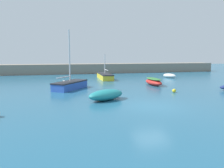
% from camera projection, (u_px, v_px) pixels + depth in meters
% --- Properties ---
extents(ground_plane, '(120.00, 120.00, 0.20)m').
position_uv_depth(ground_plane, '(152.00, 107.00, 15.52)').
color(ground_plane, '#235B7A').
extents(harbor_breakwater, '(50.89, 3.94, 1.81)m').
position_uv_depth(harbor_breakwater, '(93.00, 68.00, 42.98)').
color(harbor_breakwater, gray).
rests_on(harbor_breakwater, ground_plane).
extents(sailboat_short_mast, '(1.75, 6.02, 3.66)m').
position_uv_depth(sailboat_short_mast, '(105.00, 76.00, 32.45)').
color(sailboat_short_mast, yellow).
rests_on(sailboat_short_mast, ground_plane).
extents(rowboat_with_red_cover, '(1.35, 3.60, 0.86)m').
position_uv_depth(rowboat_with_red_cover, '(154.00, 81.00, 25.96)').
color(rowboat_with_red_cover, red).
rests_on(rowboat_with_red_cover, ground_plane).
extents(dinghy_near_pier, '(1.86, 2.38, 0.67)m').
position_uv_depth(dinghy_near_pier, '(169.00, 76.00, 34.12)').
color(dinghy_near_pier, white).
rests_on(dinghy_near_pier, ground_plane).
extents(sailboat_tall_mast, '(3.99, 4.57, 6.13)m').
position_uv_depth(sailboat_tall_mast, '(70.00, 85.00, 22.90)').
color(sailboat_tall_mast, '#2D56B7').
rests_on(sailboat_tall_mast, ground_plane).
extents(rowboat_blue_near, '(3.55, 2.78, 0.85)m').
position_uv_depth(rowboat_blue_near, '(106.00, 95.00, 17.40)').
color(rowboat_blue_near, teal).
rests_on(rowboat_blue_near, ground_plane).
extents(mooring_buoy_yellow, '(0.36, 0.36, 0.36)m').
position_uv_depth(mooring_buoy_yellow, '(174.00, 91.00, 20.87)').
color(mooring_buoy_yellow, yellow).
rests_on(mooring_buoy_yellow, ground_plane).
extents(mooring_buoy_white, '(0.40, 0.40, 0.40)m').
position_uv_depth(mooring_buoy_white, '(64.00, 82.00, 27.55)').
color(mooring_buoy_white, white).
rests_on(mooring_buoy_white, ground_plane).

